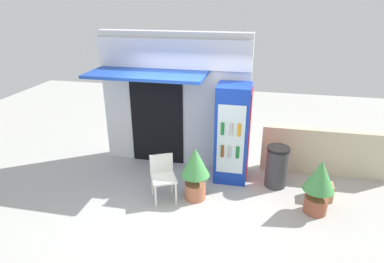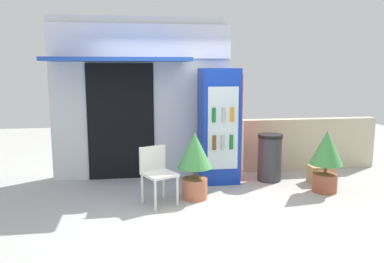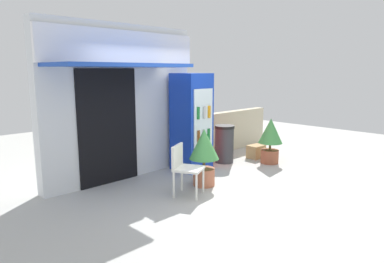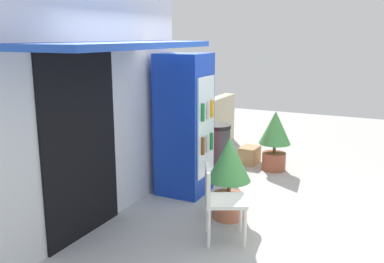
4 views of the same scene
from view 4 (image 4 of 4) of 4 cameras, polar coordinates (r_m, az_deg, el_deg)
The scene contains 9 objects.
ground at distance 5.12m, azimuth 5.70°, elevation -12.94°, with size 16.00×16.00×0.00m, color #B2B2AD.
storefront_building at distance 5.01m, azimuth -13.28°, elevation 4.44°, with size 3.20×1.28×2.88m.
drink_cooler at distance 5.94m, azimuth -0.97°, elevation 0.92°, with size 0.67×0.71×1.99m.
plastic_chair at distance 4.67m, azimuth 3.62°, elevation -8.80°, with size 0.58×0.58×0.85m.
potted_plant_near_shop at distance 5.18m, azimuth 5.03°, elevation -5.27°, with size 0.53×0.53×1.03m.
potted_plant_curbside at distance 7.16m, azimuth 11.13°, elevation -0.53°, with size 0.53×0.53×1.01m.
trash_bin at distance 6.82m, azimuth 3.39°, elevation -2.49°, with size 0.44×0.44×0.84m.
stone_boundary_wall at distance 8.01m, azimuth 1.63°, elevation 0.44°, with size 2.72×0.22×1.01m, color beige.
cardboard_box at distance 7.56m, azimuth 7.78°, elevation -3.18°, with size 0.40×0.29×0.30m, color tan.
Camera 4 is at (-4.34, -1.56, 2.22)m, focal length 39.48 mm.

